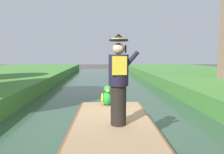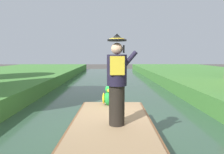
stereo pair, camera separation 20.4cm
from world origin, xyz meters
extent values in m
plane|color=#4C4742|center=(0.00, 0.00, 0.00)|extent=(80.00, 80.00, 0.00)
cube|color=#33513D|center=(0.00, 0.00, 0.05)|extent=(6.63, 48.00, 0.10)
cube|color=brown|center=(0.00, -0.86, 0.38)|extent=(1.91, 4.24, 0.56)
cube|color=#997A56|center=(0.00, -0.86, 0.69)|extent=(1.75, 3.90, 0.05)
cylinder|color=black|center=(0.10, -0.91, 1.12)|extent=(0.32, 0.32, 0.82)
cylinder|color=black|center=(0.10, -0.91, 1.84)|extent=(0.40, 0.40, 0.62)
cube|color=gold|center=(0.10, -1.10, 1.94)|extent=(0.28, 0.06, 0.36)
sphere|color=#DBA884|center=(0.10, -0.91, 2.27)|extent=(0.23, 0.23, 0.23)
cylinder|color=black|center=(0.10, -0.91, 2.43)|extent=(0.38, 0.38, 0.03)
cone|color=black|center=(0.10, -0.91, 2.50)|extent=(0.26, 0.26, 0.12)
cylinder|color=gold|center=(0.10, -0.91, 2.46)|extent=(0.29, 0.29, 0.02)
cylinder|color=black|center=(0.32, -0.95, 2.02)|extent=(0.38, 0.09, 0.43)
cube|color=black|center=(0.23, -0.97, 2.26)|extent=(0.03, 0.08, 0.15)
ellipsoid|color=green|center=(-0.07, 0.70, 0.91)|extent=(0.26, 0.32, 0.40)
sphere|color=green|center=(-0.07, 0.66, 1.18)|extent=(0.20, 0.20, 0.20)
cone|color=yellow|center=(-0.07, 0.56, 1.17)|extent=(0.09, 0.09, 0.09)
ellipsoid|color=yellow|center=(-0.21, 0.70, 0.91)|extent=(0.08, 0.20, 0.32)
ellipsoid|color=yellow|center=(0.07, 0.70, 0.91)|extent=(0.08, 0.20, 0.32)
camera|label=1|loc=(-0.25, -4.92, 2.15)|focal=32.26mm
camera|label=2|loc=(-0.05, -4.93, 2.15)|focal=32.26mm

